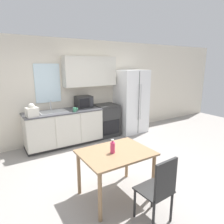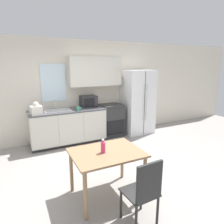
{
  "view_description": "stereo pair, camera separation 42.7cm",
  "coord_description": "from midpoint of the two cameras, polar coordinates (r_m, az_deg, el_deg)",
  "views": [
    {
      "loc": [
        -1.8,
        -2.98,
        2.04
      ],
      "look_at": [
        0.41,
        0.54,
        1.05
      ],
      "focal_mm": 32.0,
      "sensor_mm": 36.0,
      "label": 1
    },
    {
      "loc": [
        -1.43,
        -3.19,
        2.04
      ],
      "look_at": [
        0.41,
        0.54,
        1.05
      ],
      "focal_mm": 32.0,
      "sensor_mm": 36.0,
      "label": 2
    }
  ],
  "objects": [
    {
      "name": "coffee_mug",
      "position": [
        5.04,
        -7.2,
        0.89
      ],
      "size": [
        0.12,
        0.09,
        0.1
      ],
      "color": "#3F8C66",
      "rests_on": "kitchen_counter"
    },
    {
      "name": "drink_bottle",
      "position": [
        3.02,
        1.54,
        -10.08
      ],
      "size": [
        0.07,
        0.07,
        0.21
      ],
      "color": "#DB386B",
      "rests_on": "dining_table"
    },
    {
      "name": "grocery_bag_0",
      "position": [
        4.86,
        -18.58,
        0.74
      ],
      "size": [
        0.28,
        0.25,
        0.3
      ],
      "rotation": [
        0.0,
        0.0,
        0.18
      ],
      "color": "silver",
      "rests_on": "kitchen_counter"
    },
    {
      "name": "microwave",
      "position": [
        5.5,
        -4.51,
        3.08
      ],
      "size": [
        0.43,
        0.35,
        0.31
      ],
      "color": "#282828",
      "rests_on": "kitchen_counter"
    },
    {
      "name": "wall_back",
      "position": [
        5.54,
        -8.2,
        6.96
      ],
      "size": [
        12.0,
        0.38,
        2.7
      ],
      "color": "beige",
      "rests_on": "ground_plane"
    },
    {
      "name": "kitchen_sink",
      "position": [
        5.16,
        -13.08,
        0.51
      ],
      "size": [
        0.65,
        0.43,
        0.26
      ],
      "color": "#B7BABC",
      "rests_on": "kitchen_counter"
    },
    {
      "name": "refrigerator",
      "position": [
        6.09,
        9.29,
        2.85
      ],
      "size": [
        0.87,
        0.77,
        1.89
      ],
      "color": "white",
      "rests_on": "ground_plane"
    },
    {
      "name": "kitchen_counter",
      "position": [
        5.33,
        -10.17,
        -4.11
      ],
      "size": [
        1.93,
        0.68,
        0.91
      ],
      "color": "#333333",
      "rests_on": "ground_plane"
    },
    {
      "name": "dining_chair_near",
      "position": [
        2.7,
        14.07,
        -20.83
      ],
      "size": [
        0.42,
        0.42,
        0.93
      ],
      "rotation": [
        0.0,
        0.0,
        0.06
      ],
      "color": "#282828",
      "rests_on": "ground_plane"
    },
    {
      "name": "ground_plane",
      "position": [
        4.04,
        1.24,
        -16.96
      ],
      "size": [
        12.0,
        12.0,
        0.0
      ],
      "primitive_type": "plane",
      "color": "gray"
    },
    {
      "name": "oven_range",
      "position": [
        5.82,
        1.88,
        -2.36
      ],
      "size": [
        0.63,
        0.6,
        0.92
      ],
      "color": "#2D2D2D",
      "rests_on": "ground_plane"
    },
    {
      "name": "dining_table",
      "position": [
        3.13,
        2.46,
        -13.2
      ],
      "size": [
        1.06,
        0.82,
        0.75
      ],
      "color": "#997551",
      "rests_on": "ground_plane"
    }
  ]
}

